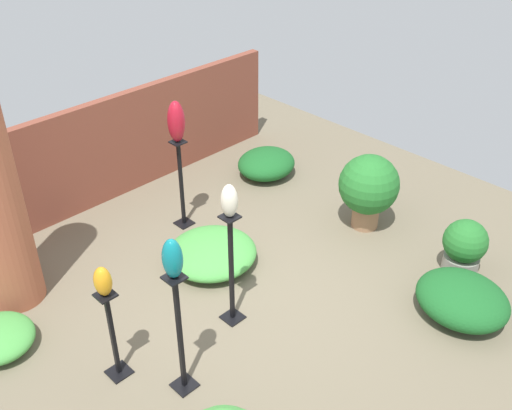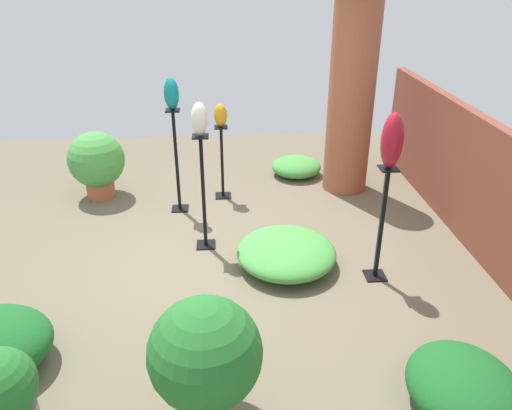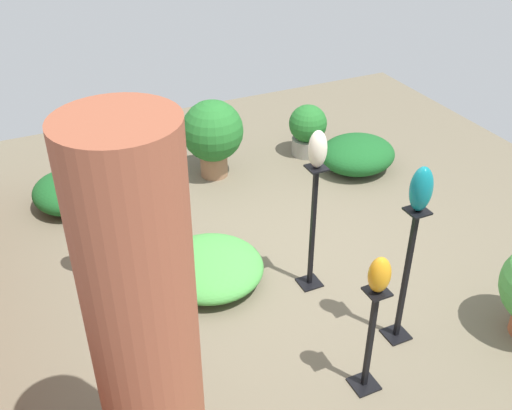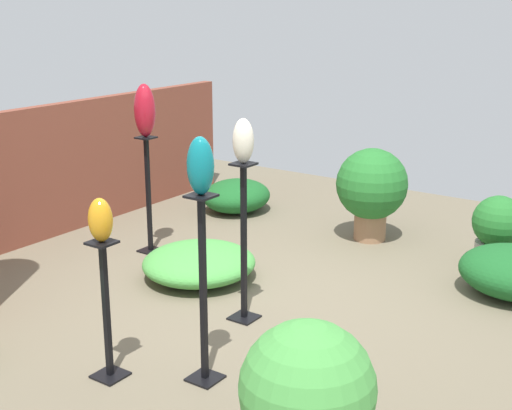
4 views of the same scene
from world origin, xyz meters
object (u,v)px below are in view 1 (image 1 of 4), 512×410
(pedestal_ivory, at_px, (231,274))
(pedestal_ruby, at_px, (182,188))
(art_vase_ivory, at_px, (229,201))
(art_vase_amber, at_px, (103,281))
(art_vase_ruby, at_px, (176,122))
(pedestal_teal, at_px, (180,339))
(art_vase_teal, at_px, (172,259))
(pedestal_amber, at_px, (113,339))
(potted_plant_mid_right, at_px, (369,187))
(potted_plant_walkway_edge, at_px, (464,246))

(pedestal_ivory, relative_size, pedestal_ruby, 1.09)
(art_vase_ivory, relative_size, art_vase_amber, 1.17)
(pedestal_ivory, distance_m, art_vase_ruby, 1.97)
(pedestal_teal, bearing_deg, pedestal_ruby, 51.00)
(pedestal_teal, distance_m, pedestal_ruby, 2.54)
(art_vase_teal, xyz_separation_m, art_vase_amber, (-0.33, 0.54, -0.35))
(pedestal_amber, distance_m, potted_plant_mid_right, 3.49)
(art_vase_amber, bearing_deg, pedestal_amber, 0.00)
(art_vase_ivory, bearing_deg, art_vase_ruby, 66.66)
(art_vase_teal, relative_size, art_vase_ruby, 0.72)
(art_vase_teal, xyz_separation_m, potted_plant_mid_right, (3.16, 0.38, -0.87))
(pedestal_ivory, distance_m, pedestal_ruby, 1.79)
(art_vase_teal, bearing_deg, art_vase_ruby, 51.00)
(pedestal_ivory, bearing_deg, art_vase_amber, 170.38)
(pedestal_amber, bearing_deg, art_vase_ivory, -9.62)
(pedestal_ivory, xyz_separation_m, potted_plant_walkway_edge, (2.28, -1.24, -0.22))
(potted_plant_walkway_edge, relative_size, potted_plant_mid_right, 0.70)
(pedestal_amber, xyz_separation_m, pedestal_ruby, (1.93, 1.44, 0.10))
(art_vase_ivory, distance_m, potted_plant_walkway_edge, 2.80)
(pedestal_teal, distance_m, art_vase_ivory, 1.26)
(potted_plant_walkway_edge, bearing_deg, pedestal_ruby, 118.58)
(pedestal_amber, height_order, art_vase_teal, art_vase_teal)
(pedestal_teal, distance_m, art_vase_ruby, 2.67)
(art_vase_ivory, bearing_deg, pedestal_teal, -159.69)
(pedestal_ruby, bearing_deg, pedestal_ivory, -113.34)
(art_vase_amber, height_order, potted_plant_mid_right, art_vase_amber)
(pedestal_ivory, xyz_separation_m, pedestal_ruby, (0.71, 1.65, -0.05))
(art_vase_teal, bearing_deg, art_vase_amber, 121.47)
(pedestal_amber, height_order, potted_plant_walkway_edge, pedestal_amber)
(pedestal_amber, xyz_separation_m, potted_plant_mid_right, (3.49, -0.16, 0.13))
(pedestal_ruby, relative_size, art_vase_teal, 3.19)
(art_vase_ivory, bearing_deg, potted_plant_walkway_edge, -28.44)
(art_vase_teal, distance_m, art_vase_amber, 0.72)
(art_vase_teal, xyz_separation_m, art_vase_ruby, (1.60, 1.98, -0.04))
(pedestal_teal, distance_m, pedestal_ivory, 0.95)
(pedestal_ivory, relative_size, art_vase_teal, 3.46)
(potted_plant_mid_right, bearing_deg, pedestal_teal, -173.17)
(pedestal_amber, height_order, art_vase_ruby, art_vase_ruby)
(pedestal_teal, height_order, potted_plant_walkway_edge, pedestal_teal)
(pedestal_ivory, height_order, art_vase_ruby, art_vase_ruby)
(pedestal_ivory, bearing_deg, art_vase_ruby, 66.66)
(pedestal_amber, bearing_deg, art_vase_amber, 0.00)
(art_vase_ivory, bearing_deg, potted_plant_mid_right, 1.24)
(art_vase_amber, bearing_deg, art_vase_ivory, -9.62)
(pedestal_teal, bearing_deg, potted_plant_mid_right, 6.83)
(potted_plant_walkway_edge, distance_m, potted_plant_mid_right, 1.30)
(potted_plant_walkway_edge, bearing_deg, art_vase_teal, 164.05)
(pedestal_ruby, xyz_separation_m, art_vase_teal, (-1.60, -1.98, 0.91))
(art_vase_ivory, distance_m, art_vase_ruby, 1.79)
(art_vase_amber, relative_size, potted_plant_mid_right, 0.29)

